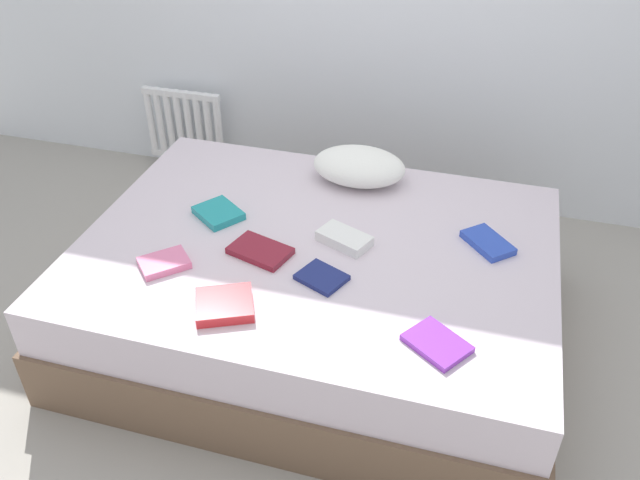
{
  "coord_description": "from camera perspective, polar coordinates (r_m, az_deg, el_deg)",
  "views": [
    {
      "loc": [
        0.62,
        -2.12,
        2.11
      ],
      "look_at": [
        0.0,
        0.05,
        0.48
      ],
      "focal_mm": 36.65,
      "sensor_mm": 36.0,
      "label": 1
    }
  ],
  "objects": [
    {
      "name": "textbook_blue",
      "position": [
        2.79,
        14.44,
        -0.22
      ],
      "size": [
        0.24,
        0.25,
        0.03
      ],
      "primitive_type": "cube",
      "rotation": [
        0.0,
        0.0,
        -0.83
      ],
      "color": "#2847B7",
      "rests_on": "bed"
    },
    {
      "name": "textbook_red",
      "position": [
        2.42,
        -8.34,
        -5.62
      ],
      "size": [
        0.27,
        0.26,
        0.04
      ],
      "primitive_type": "cube",
      "rotation": [
        0.0,
        0.0,
        0.43
      ],
      "color": "red",
      "rests_on": "bed"
    },
    {
      "name": "textbook_teal",
      "position": [
        2.92,
        -8.86,
        2.34
      ],
      "size": [
        0.26,
        0.25,
        0.03
      ],
      "primitive_type": "cube",
      "rotation": [
        0.0,
        0.0,
        -0.63
      ],
      "color": "teal",
      "rests_on": "bed"
    },
    {
      "name": "textbook_navy",
      "position": [
        2.53,
        0.15,
        -3.28
      ],
      "size": [
        0.22,
        0.2,
        0.02
      ],
      "primitive_type": "cube",
      "rotation": [
        0.0,
        0.0,
        -0.41
      ],
      "color": "navy",
      "rests_on": "bed"
    },
    {
      "name": "textbook_purple",
      "position": [
        2.3,
        10.17,
        -8.88
      ],
      "size": [
        0.26,
        0.24,
        0.02
      ],
      "primitive_type": "cube",
      "rotation": [
        0.0,
        0.0,
        -0.6
      ],
      "color": "purple",
      "rests_on": "bed"
    },
    {
      "name": "textbook_maroon",
      "position": [
        2.67,
        -5.25,
        -0.95
      ],
      "size": [
        0.28,
        0.22,
        0.03
      ],
      "primitive_type": "cube",
      "rotation": [
        0.0,
        0.0,
        -0.29
      ],
      "color": "maroon",
      "rests_on": "bed"
    },
    {
      "name": "textbook_pink",
      "position": [
        2.67,
        -13.46,
        -1.95
      ],
      "size": [
        0.23,
        0.23,
        0.03
      ],
      "primitive_type": "cube",
      "rotation": [
        0.0,
        0.0,
        0.76
      ],
      "color": "pink",
      "rests_on": "bed"
    },
    {
      "name": "pillow",
      "position": [
        3.12,
        3.43,
        6.45
      ],
      "size": [
        0.44,
        0.31,
        0.16
      ],
      "primitive_type": "ellipsoid",
      "color": "white",
      "rests_on": "bed"
    },
    {
      "name": "radiator",
      "position": [
        4.19,
        -11.76,
        9.74
      ],
      "size": [
        0.5,
        0.04,
        0.46
      ],
      "color": "white",
      "rests_on": "ground"
    },
    {
      "name": "ground_plane",
      "position": [
        3.05,
        -0.26,
        -7.86
      ],
      "size": [
        8.0,
        8.0,
        0.0
      ],
      "primitive_type": "plane",
      "color": "#9E998E"
    },
    {
      "name": "textbook_white",
      "position": [
        2.72,
        2.14,
        0.14
      ],
      "size": [
        0.25,
        0.2,
        0.04
      ],
      "primitive_type": "cube",
      "rotation": [
        0.0,
        0.0,
        -0.39
      ],
      "color": "white",
      "rests_on": "bed"
    },
    {
      "name": "bed",
      "position": [
        2.89,
        -0.27,
        -4.31
      ],
      "size": [
        2.0,
        1.5,
        0.5
      ],
      "color": "brown",
      "rests_on": "ground"
    }
  ]
}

